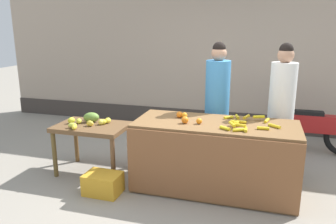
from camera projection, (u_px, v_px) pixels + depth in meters
name	position (u px, v px, depth m)	size (l,w,h in m)	color
ground_plane	(190.00, 185.00, 4.32)	(24.00, 24.00, 0.00)	gray
market_wall_back	(222.00, 44.00, 6.39)	(9.51, 0.23, 3.45)	tan
fruit_stall_counter	(214.00, 156.00, 4.12)	(1.99, 0.85, 0.87)	brown
side_table_wooden	(92.00, 132.00, 4.55)	(0.97, 0.65, 0.70)	brown
banana_bunch_pile	(244.00, 123.00, 3.90)	(0.69, 0.68, 0.07)	gold
orange_pile	(186.00, 118.00, 4.09)	(0.37, 0.32, 0.09)	orange
mango_papaya_pile	(89.00, 120.00, 4.57)	(0.58, 0.59, 0.14)	#DFD24B
vendor_woman_blue_shirt	(217.00, 107.00, 4.64)	(0.34, 0.34, 1.82)	#33333D
vendor_woman_white_shirt	(281.00, 111.00, 4.42)	(0.34, 0.34, 1.81)	#33333D
parked_motorcycle	(314.00, 130.00, 5.31)	(1.60, 0.18, 0.88)	black
produce_crate	(103.00, 184.00, 4.07)	(0.44, 0.32, 0.26)	gold
produce_sack	(156.00, 146.00, 5.00)	(0.36, 0.30, 0.51)	maroon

